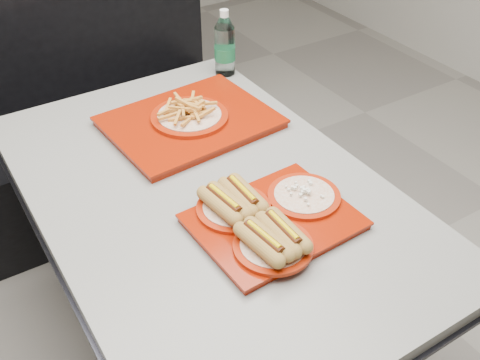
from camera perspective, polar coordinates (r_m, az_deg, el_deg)
ground at (r=2.13m, az=-2.65°, el=-16.67°), size 6.00×6.00×0.00m
diner_table at (r=1.69m, az=-3.21°, el=-5.03°), size 0.92×1.42×0.75m
booth_bench at (r=2.63m, az=-14.98°, el=5.94°), size 1.30×0.57×1.35m
tray_near at (r=1.43m, az=2.84°, el=-3.83°), size 0.42×0.37×0.09m
tray_far at (r=1.83m, az=-5.13°, el=6.25°), size 0.54×0.44×0.10m
water_bottle at (r=2.13m, az=-1.56°, el=13.39°), size 0.08×0.08×0.25m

